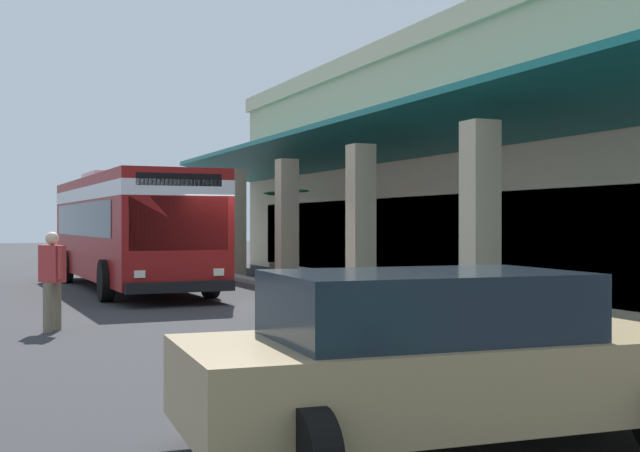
{
  "coord_description": "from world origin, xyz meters",
  "views": [
    {
      "loc": [
        18.62,
        -5.63,
        1.88
      ],
      "look_at": [
        -3.23,
        3.54,
        1.77
      ],
      "focal_mm": 46.74,
      "sensor_mm": 36.0,
      "label": 1
    }
  ],
  "objects_px": {
    "pedestrian": "(52,275)",
    "potted_palm": "(284,253)",
    "parked_sedan_tan": "(440,358)",
    "transit_bus": "(128,223)"
  },
  "relations": [
    {
      "from": "potted_palm",
      "to": "transit_bus",
      "type": "bearing_deg",
      "value": -70.66
    },
    {
      "from": "transit_bus",
      "to": "potted_palm",
      "type": "distance_m",
      "value": 5.77
    },
    {
      "from": "parked_sedan_tan",
      "to": "pedestrian",
      "type": "height_order",
      "value": "pedestrian"
    },
    {
      "from": "parked_sedan_tan",
      "to": "potted_palm",
      "type": "xyz_separation_m",
      "value": [
        -19.63,
        5.87,
        0.12
      ]
    },
    {
      "from": "transit_bus",
      "to": "potted_palm",
      "type": "height_order",
      "value": "transit_bus"
    },
    {
      "from": "pedestrian",
      "to": "potted_palm",
      "type": "distance_m",
      "value": 13.44
    },
    {
      "from": "transit_bus",
      "to": "parked_sedan_tan",
      "type": "relative_size",
      "value": 2.51
    },
    {
      "from": "parked_sedan_tan",
      "to": "potted_palm",
      "type": "bearing_deg",
      "value": 163.36
    },
    {
      "from": "potted_palm",
      "to": "parked_sedan_tan",
      "type": "bearing_deg",
      "value": -16.64
    },
    {
      "from": "transit_bus",
      "to": "pedestrian",
      "type": "bearing_deg",
      "value": -17.74
    }
  ]
}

